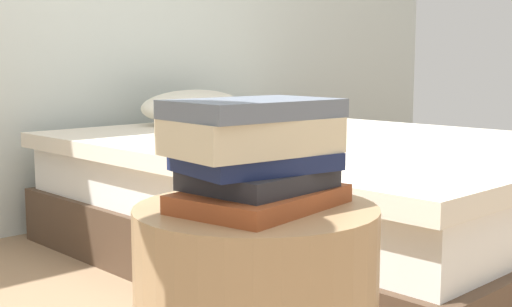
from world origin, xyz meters
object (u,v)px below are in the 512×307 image
object	(u,v)px
book_cream	(252,136)
book_rust	(262,198)
bed	(318,194)
book_navy	(257,162)
book_slate	(252,109)
book_charcoal	(257,179)

from	to	relation	value
book_cream	book_rust	bearing A→B (deg)	-29.57
book_cream	bed	bearing A→B (deg)	42.74
book_navy	book_slate	distance (m)	0.09
book_charcoal	book_cream	size ratio (longest dim) A/B	0.81
book_rust	book_charcoal	xyz separation A→B (m)	(0.00, 0.01, 0.03)
book_cream	book_slate	size ratio (longest dim) A/B	0.99
bed	book_cream	bearing A→B (deg)	-143.46
book_slate	book_cream	bearing A→B (deg)	-150.69
book_navy	book_slate	bearing A→B (deg)	149.89
book_navy	book_slate	xyz separation A→B (m)	(-0.01, 0.00, 0.09)
bed	book_cream	xyz separation A→B (m)	(-1.21, -0.88, 0.39)
bed	book_navy	xyz separation A→B (m)	(-1.20, -0.89, 0.35)
bed	book_cream	size ratio (longest dim) A/B	7.18
bed	book_charcoal	distance (m)	1.51
book_rust	book_slate	distance (m)	0.16
bed	book_rust	world-z (taller)	bed
book_navy	book_charcoal	bearing A→B (deg)	50.94
book_slate	book_rust	bearing A→B (deg)	-42.92
bed	book_navy	bearing A→B (deg)	-143.15
book_cream	book_slate	distance (m)	0.05
book_rust	book_navy	bearing A→B (deg)	118.49
bed	book_navy	size ratio (longest dim) A/B	7.86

